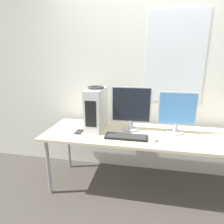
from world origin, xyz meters
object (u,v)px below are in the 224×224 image
Objects in this scene: cell_phone at (79,132)px; monitor_main at (131,107)px; pc_tower at (96,109)px; keyboard at (126,137)px; monitor_right_near at (177,112)px; mouse at (155,139)px; headphones at (96,87)px.

monitor_main is at bearing 17.13° from cell_phone.
monitor_main reaches higher than pc_tower.
monitor_main is 1.14× the size of keyboard.
monitor_right_near is 0.42m from mouse.
headphones is at bearing -177.48° from monitor_main.
monitor_main reaches higher than headphones.
monitor_right_near is 3.29× the size of cell_phone.
keyboard is 4.95× the size of mouse.
pc_tower is at bearing -179.24° from monitor_right_near.
headphones is at bearing 159.85° from mouse.
mouse is (0.68, -0.25, -0.22)m from pc_tower.
cell_phone is (-0.85, 0.08, -0.01)m from mouse.
headphones is (0.00, 0.00, 0.25)m from pc_tower.
cell_phone is at bearing 174.10° from keyboard.
pc_tower is 1.03× the size of monitor_right_near.
monitor_main reaches higher than mouse.
cell_phone is (-0.16, -0.17, -0.49)m from headphones.
monitor_main is at bearing 2.64° from pc_tower.
monitor_main is at bearing 2.52° from headphones.
headphones is at bearing 149.14° from keyboard.
pc_tower is 0.76m from mouse.
pc_tower reaches higher than mouse.
monitor_main is 1.09× the size of monitor_right_near.
headphones reaches higher than monitor_right_near.
headphones is 0.41× the size of monitor_right_near.
pc_tower is at bearing 159.91° from mouse.
cell_phone is (-1.07, -0.18, -0.24)m from monitor_right_near.
mouse is at bearing -6.65° from cell_phone.
monitor_right_near reaches higher than keyboard.
cell_phone is at bearing -133.11° from headphones.
mouse is at bearing -20.15° from headphones.
monitor_main reaches higher than monitor_right_near.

